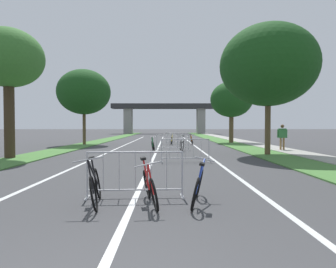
# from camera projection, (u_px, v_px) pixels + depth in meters

# --- Properties ---
(grass_verge_left) EXTENTS (2.12, 71.76, 0.05)m
(grass_verge_left) POSITION_uv_depth(u_px,v_px,m) (101.00, 141.00, 31.53)
(grass_verge_left) COLOR #477A38
(grass_verge_left) RESTS_ON ground
(grass_verge_right) EXTENTS (2.12, 71.76, 0.05)m
(grass_verge_right) POSITION_uv_depth(u_px,v_px,m) (220.00, 141.00, 31.56)
(grass_verge_right) COLOR #477A38
(grass_verge_right) RESTS_ON ground
(sidewalk_path_right) EXTENTS (1.74, 71.76, 0.08)m
(sidewalk_path_right) POSITION_uv_depth(u_px,v_px,m) (237.00, 141.00, 31.56)
(sidewalk_path_right) COLOR #9E9B93
(sidewalk_path_right) RESTS_ON ground
(lane_stripe_center) EXTENTS (0.14, 41.51, 0.01)m
(lane_stripe_center) POSITION_uv_depth(u_px,v_px,m) (158.00, 147.00, 22.95)
(lane_stripe_center) COLOR silver
(lane_stripe_center) RESTS_ON ground
(lane_stripe_right_lane) EXTENTS (0.14, 41.51, 0.01)m
(lane_stripe_right_lane) POSITION_uv_depth(u_px,v_px,m) (195.00, 147.00, 22.95)
(lane_stripe_right_lane) COLOR silver
(lane_stripe_right_lane) RESTS_ON ground
(lane_stripe_left_lane) EXTENTS (0.14, 41.51, 0.01)m
(lane_stripe_left_lane) POSITION_uv_depth(u_px,v_px,m) (121.00, 147.00, 22.94)
(lane_stripe_left_lane) COLOR silver
(lane_stripe_left_lane) RESTS_ON ground
(overpass_bridge) EXTENTS (22.05, 3.25, 6.27)m
(overpass_bridge) POSITION_uv_depth(u_px,v_px,m) (164.00, 112.00, 61.35)
(overpass_bridge) COLOR #2D2D30
(overpass_bridge) RESTS_ON ground
(tree_left_cypress_far) EXTENTS (3.38, 3.38, 6.41)m
(tree_left_cypress_far) POSITION_uv_depth(u_px,v_px,m) (8.00, 59.00, 14.29)
(tree_left_cypress_far) COLOR #3D2D1E
(tree_left_cypress_far) RESTS_ON ground
(tree_left_oak_near) EXTENTS (4.52, 4.52, 6.46)m
(tree_left_oak_near) POSITION_uv_depth(u_px,v_px,m) (83.00, 92.00, 24.99)
(tree_left_oak_near) COLOR brown
(tree_left_oak_near) RESTS_ON ground
(tree_right_pine_far) EXTENTS (5.29, 5.29, 7.21)m
(tree_right_pine_far) POSITION_uv_depth(u_px,v_px,m) (267.00, 65.00, 16.08)
(tree_right_pine_far) COLOR brown
(tree_right_pine_far) RESTS_ON ground
(tree_right_maple_mid) EXTENTS (3.99, 3.99, 5.85)m
(tree_right_maple_mid) POSITION_uv_depth(u_px,v_px,m) (231.00, 100.00, 27.76)
(tree_right_maple_mid) COLOR brown
(tree_right_maple_mid) RESTS_ON ground
(crowd_barrier_nearest) EXTENTS (2.21, 0.57, 1.05)m
(crowd_barrier_nearest) POSITION_uv_depth(u_px,v_px,m) (134.00, 175.00, 6.56)
(crowd_barrier_nearest) COLOR #ADADB2
(crowd_barrier_nearest) RESTS_ON ground
(crowd_barrier_second) EXTENTS (2.21, 0.57, 1.05)m
(crowd_barrier_second) POSITION_uv_depth(u_px,v_px,m) (185.00, 151.00, 13.01)
(crowd_barrier_second) COLOR #ADADB2
(crowd_barrier_second) RESTS_ON ground
(crowd_barrier_third) EXTENTS (2.20, 0.51, 1.05)m
(crowd_barrier_third) POSITION_uv_depth(u_px,v_px,m) (172.00, 143.00, 19.45)
(crowd_barrier_third) COLOR #ADADB2
(crowd_barrier_third) RESTS_ON ground
(crowd_barrier_fourth) EXTENTS (2.21, 0.55, 1.05)m
(crowd_barrier_fourth) POSITION_uv_depth(u_px,v_px,m) (178.00, 138.00, 25.90)
(crowd_barrier_fourth) COLOR #ADADB2
(crowd_barrier_fourth) RESTS_ON ground
(bicycle_yellow_0) EXTENTS (0.56, 1.66, 0.94)m
(bicycle_yellow_0) POSITION_uv_depth(u_px,v_px,m) (171.00, 140.00, 25.32)
(bicycle_yellow_0) COLOR black
(bicycle_yellow_0) RESTS_ON ground
(bicycle_silver_1) EXTENTS (0.45, 1.66, 1.01)m
(bicycle_silver_1) POSITION_uv_depth(u_px,v_px,m) (181.00, 145.00, 18.98)
(bicycle_silver_1) COLOR black
(bicycle_silver_1) RESTS_ON ground
(bicycle_orange_2) EXTENTS (0.55, 1.72, 0.89)m
(bicycle_orange_2) POSITION_uv_depth(u_px,v_px,m) (191.00, 140.00, 25.56)
(bicycle_orange_2) COLOR black
(bicycle_orange_2) RESTS_ON ground
(bicycle_blue_3) EXTENTS (0.67, 1.72, 0.93)m
(bicycle_blue_3) POSITION_uv_depth(u_px,v_px,m) (197.00, 186.00, 6.06)
(bicycle_blue_3) COLOR black
(bicycle_blue_3) RESTS_ON ground
(bicycle_green_4) EXTENTS (0.45, 1.56, 0.95)m
(bicycle_green_4) POSITION_uv_depth(u_px,v_px,m) (152.00, 145.00, 19.06)
(bicycle_green_4) COLOR black
(bicycle_green_4) RESTS_ON ground
(bicycle_black_5) EXTENTS (0.55, 1.68, 1.04)m
(bicycle_black_5) POSITION_uv_depth(u_px,v_px,m) (95.00, 186.00, 5.96)
(bicycle_black_5) COLOR black
(bicycle_black_5) RESTS_ON ground
(bicycle_red_6) EXTENTS (0.52, 1.68, 0.96)m
(bicycle_red_6) POSITION_uv_depth(u_px,v_px,m) (149.00, 187.00, 5.98)
(bicycle_red_6) COLOR black
(bicycle_red_6) RESTS_ON ground
(pedestrian_waiting) EXTENTS (0.61, 0.38, 1.72)m
(pedestrian_waiting) POSITION_uv_depth(u_px,v_px,m) (281.00, 135.00, 18.96)
(pedestrian_waiting) COLOR olive
(pedestrian_waiting) RESTS_ON ground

